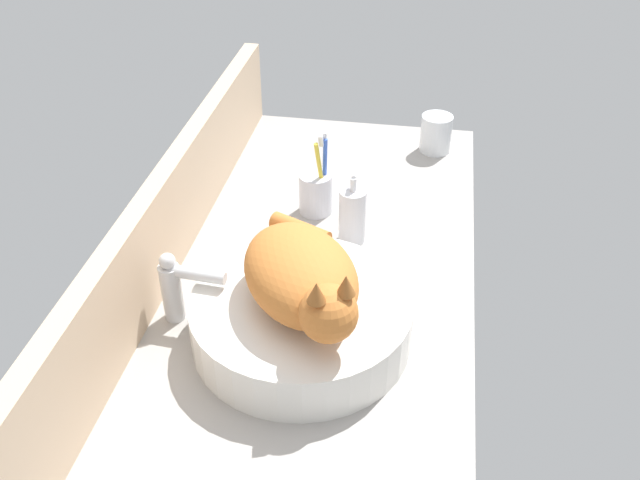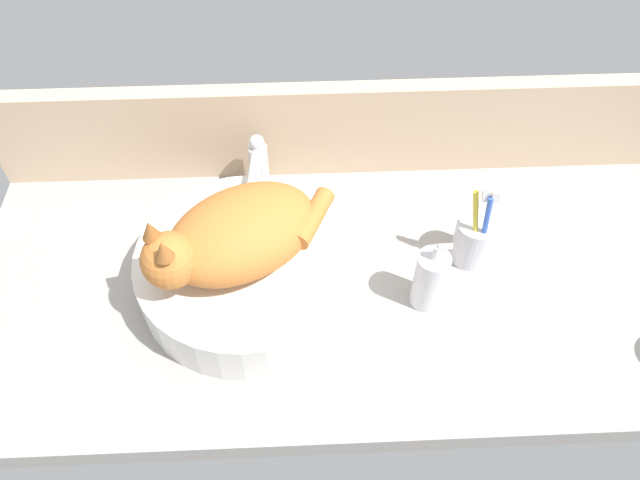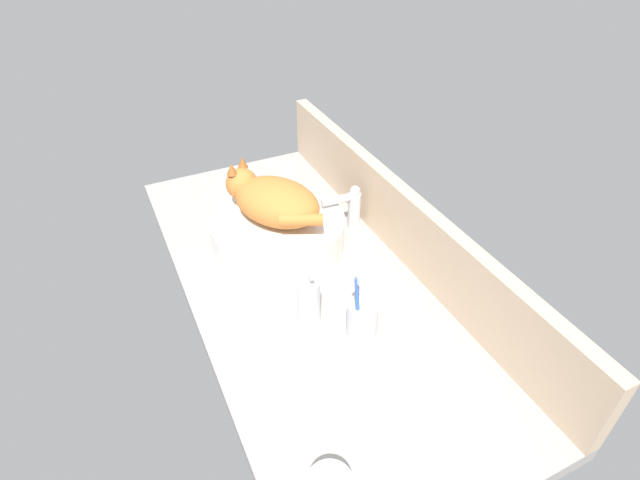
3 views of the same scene
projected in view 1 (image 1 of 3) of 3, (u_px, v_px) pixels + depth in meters
ground_plane at (315, 284)px, 135.17cm from camera, size 130.61×58.99×4.00cm
backsplash_panel at (168, 218)px, 132.12cm from camera, size 130.61×3.60×19.59cm
sink_basin at (301, 320)px, 117.66cm from camera, size 36.52×36.52×8.38cm
cat at (304, 277)px, 110.86cm from camera, size 30.18×27.43×14.00cm
faucet at (177, 285)px, 120.10cm from camera, size 3.63×11.85×13.60cm
soap_dispenser at (352, 215)px, 139.99cm from camera, size 5.38×5.38×14.80cm
toothbrush_cup at (316, 192)px, 149.18cm from camera, size 6.98×6.98×18.72cm
water_glass at (436, 136)px, 171.81cm from camera, size 7.49×7.49×9.08cm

